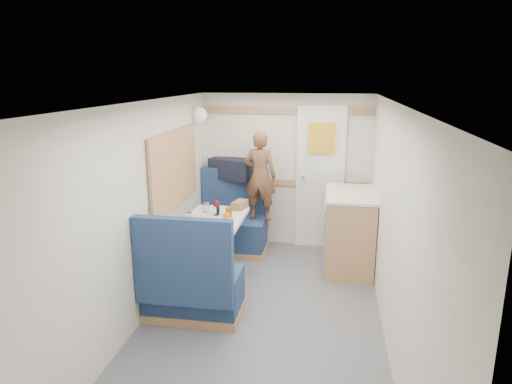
% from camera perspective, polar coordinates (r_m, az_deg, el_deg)
% --- Properties ---
extents(floor, '(4.50, 4.50, 0.00)m').
position_cam_1_polar(floor, '(4.26, 0.34, -16.98)').
color(floor, '#515156').
rests_on(floor, ground).
extents(ceiling, '(4.50, 4.50, 0.00)m').
position_cam_1_polar(ceiling, '(3.65, 0.38, 10.93)').
color(ceiling, silver).
rests_on(ceiling, wall_back).
extents(wall_back, '(2.20, 0.02, 2.00)m').
position_cam_1_polar(wall_back, '(6.00, 3.73, 2.63)').
color(wall_back, silver).
rests_on(wall_back, floor).
extents(wall_left, '(0.02, 4.50, 2.00)m').
position_cam_1_polar(wall_left, '(4.15, -14.85, -3.21)').
color(wall_left, silver).
rests_on(wall_left, floor).
extents(wall_right, '(0.02, 4.50, 2.00)m').
position_cam_1_polar(wall_right, '(3.83, 16.88, -4.81)').
color(wall_right, silver).
rests_on(wall_right, floor).
extents(oak_trim_low, '(2.15, 0.02, 0.08)m').
position_cam_1_polar(oak_trim_low, '(6.01, 3.69, 1.19)').
color(oak_trim_low, '#A37549').
rests_on(oak_trim_low, wall_back).
extents(oak_trim_high, '(2.15, 0.02, 0.08)m').
position_cam_1_polar(oak_trim_high, '(5.87, 3.84, 10.06)').
color(oak_trim_high, '#A37549').
rests_on(oak_trim_high, wall_back).
extents(side_window, '(0.04, 1.30, 0.72)m').
position_cam_1_polar(side_window, '(4.98, -10.18, 2.93)').
color(side_window, '#B8BFA2').
rests_on(side_window, wall_left).
extents(rear_door, '(0.62, 0.12, 1.86)m').
position_cam_1_polar(rear_door, '(5.95, 8.01, 2.14)').
color(rear_door, white).
rests_on(rear_door, wall_back).
extents(dinette_table, '(0.62, 0.92, 0.72)m').
position_cam_1_polar(dinette_table, '(5.03, -5.20, -4.85)').
color(dinette_table, white).
rests_on(dinette_table, floor).
extents(bench_far, '(0.90, 0.59, 1.05)m').
position_cam_1_polar(bench_far, '(5.91, -3.05, -4.57)').
color(bench_far, navy).
rests_on(bench_far, floor).
extents(bench_near, '(0.90, 0.59, 1.05)m').
position_cam_1_polar(bench_near, '(4.37, -8.00, -11.82)').
color(bench_near, navy).
rests_on(bench_near, floor).
extents(ledge, '(0.90, 0.14, 0.04)m').
position_cam_1_polar(ledge, '(6.00, -2.60, 1.46)').
color(ledge, '#A37549').
rests_on(ledge, bench_far).
extents(dome_light, '(0.20, 0.20, 0.20)m').
position_cam_1_polar(dome_light, '(5.70, -7.17, 9.55)').
color(dome_light, white).
rests_on(dome_light, wall_left).
extents(galley_counter, '(0.57, 0.92, 0.92)m').
position_cam_1_polar(galley_counter, '(5.44, 11.52, -4.71)').
color(galley_counter, '#A37549').
rests_on(galley_counter, floor).
extents(person, '(0.44, 0.32, 1.12)m').
position_cam_1_polar(person, '(5.64, 0.51, 2.01)').
color(person, brown).
rests_on(person, bench_far).
extents(duffel_bag, '(0.61, 0.42, 0.27)m').
position_cam_1_polar(duffel_bag, '(5.97, -3.08, 2.92)').
color(duffel_bag, black).
rests_on(duffel_bag, ledge).
extents(tray, '(0.26, 0.33, 0.02)m').
position_cam_1_polar(tray, '(4.70, -4.47, -4.15)').
color(tray, silver).
rests_on(tray, dinette_table).
extents(orange_fruit, '(0.08, 0.08, 0.08)m').
position_cam_1_polar(orange_fruit, '(4.84, -3.71, -2.97)').
color(orange_fruit, '#E65C0A').
rests_on(orange_fruit, tray).
extents(cheese_block, '(0.10, 0.06, 0.04)m').
position_cam_1_polar(cheese_block, '(4.68, -4.62, -3.88)').
color(cheese_block, '#E0D281').
rests_on(cheese_block, tray).
extents(wine_glass, '(0.08, 0.08, 0.17)m').
position_cam_1_polar(wine_glass, '(5.03, -5.00, -1.55)').
color(wine_glass, white).
rests_on(wine_glass, dinette_table).
extents(tumbler_left, '(0.06, 0.06, 0.10)m').
position_cam_1_polar(tumbler_left, '(4.86, -8.38, -3.13)').
color(tumbler_left, silver).
rests_on(tumbler_left, dinette_table).
extents(tumbler_mid, '(0.07, 0.07, 0.11)m').
position_cam_1_polar(tumbler_mid, '(5.19, -6.23, -1.87)').
color(tumbler_mid, white).
rests_on(tumbler_mid, dinette_table).
extents(beer_glass, '(0.07, 0.07, 0.11)m').
position_cam_1_polar(beer_glass, '(4.96, -3.40, -2.57)').
color(beer_glass, '#954515').
rests_on(beer_glass, dinette_table).
extents(pepper_grinder, '(0.04, 0.04, 0.11)m').
position_cam_1_polar(pepper_grinder, '(5.07, -4.79, -2.25)').
color(pepper_grinder, black).
rests_on(pepper_grinder, dinette_table).
extents(salt_grinder, '(0.03, 0.03, 0.08)m').
position_cam_1_polar(salt_grinder, '(5.07, -6.05, -2.43)').
color(salt_grinder, white).
rests_on(salt_grinder, dinette_table).
extents(bread_loaf, '(0.18, 0.25, 0.09)m').
position_cam_1_polar(bread_loaf, '(5.28, -2.05, -1.61)').
color(bread_loaf, olive).
rests_on(bread_loaf, dinette_table).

